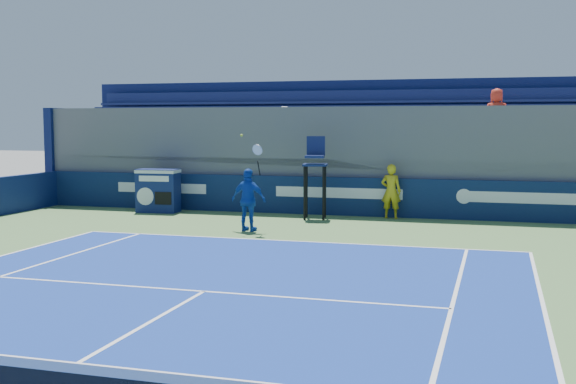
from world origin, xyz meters
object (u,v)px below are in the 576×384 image
(match_clock, at_px, (158,190))
(tennis_player, at_px, (249,200))
(ball_person, at_px, (391,191))
(umpire_chair, at_px, (315,168))

(match_clock, xyz_separation_m, tennis_player, (4.17, -3.08, 0.11))
(ball_person, relative_size, match_clock, 1.17)
(ball_person, distance_m, tennis_player, 4.87)
(ball_person, xyz_separation_m, tennis_player, (-3.25, -3.63, 0.02))
(match_clock, height_order, umpire_chair, umpire_chair)
(match_clock, height_order, tennis_player, tennis_player)
(match_clock, bearing_deg, ball_person, 4.18)
(ball_person, xyz_separation_m, umpire_chair, (-2.18, -0.69, 0.70))
(umpire_chair, bearing_deg, match_clock, 178.42)
(ball_person, relative_size, umpire_chair, 0.66)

